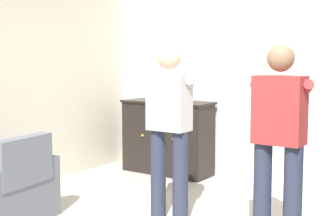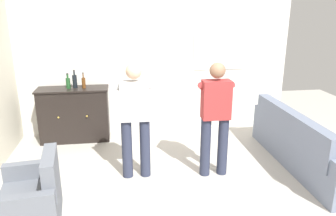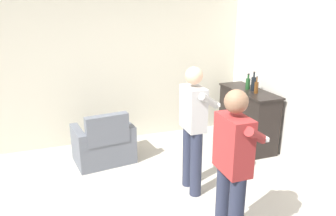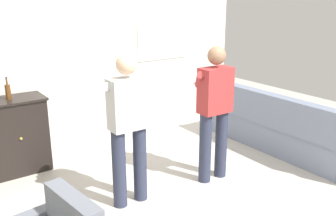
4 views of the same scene
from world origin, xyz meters
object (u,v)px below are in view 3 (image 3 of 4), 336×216
(armchair, at_px, (104,145))
(bottle_liquor_amber, at_px, (248,83))
(sideboard_cabinet, at_px, (247,117))
(person_standing_right, at_px, (233,165))
(bottle_wine_green, at_px, (256,87))
(person_standing_left, at_px, (194,124))
(bottle_spirits_clear, at_px, (253,83))

(armchair, relative_size, bottle_liquor_amber, 3.47)
(sideboard_cabinet, xyz_separation_m, person_standing_right, (2.19, -1.63, 0.44))
(bottle_wine_green, bearing_deg, person_standing_left, -60.77)
(bottle_wine_green, distance_m, bottle_spirits_clear, 0.17)
(person_standing_left, bearing_deg, sideboard_cabinet, 124.63)
(bottle_wine_green, height_order, bottle_spirits_clear, bottle_spirits_clear)
(person_standing_left, height_order, person_standing_right, same)
(bottle_wine_green, distance_m, bottle_liquor_amber, 0.27)
(bottle_liquor_amber, height_order, bottle_spirits_clear, bottle_spirits_clear)
(sideboard_cabinet, height_order, person_standing_left, person_standing_left)
(sideboard_cabinet, distance_m, bottle_spirits_clear, 0.62)
(bottle_spirits_clear, bearing_deg, bottle_liquor_amber, -164.04)
(bottle_spirits_clear, relative_size, person_standing_left, 0.19)
(armchair, xyz_separation_m, bottle_liquor_amber, (0.11, 2.49, 0.81))
(armchair, height_order, bottle_spirits_clear, bottle_spirits_clear)
(bottle_spirits_clear, bearing_deg, person_standing_right, -37.88)
(bottle_spirits_clear, bearing_deg, person_standing_left, -57.25)
(armchair, distance_m, person_standing_right, 2.59)
(armchair, distance_m, bottle_spirits_clear, 2.66)
(sideboard_cabinet, height_order, bottle_liquor_amber, bottle_liquor_amber)
(armchair, bearing_deg, person_standing_right, 20.07)
(person_standing_right, bearing_deg, armchair, -159.93)
(armchair, xyz_separation_m, person_standing_left, (1.22, 0.97, 0.65))
(sideboard_cabinet, bearing_deg, person_standing_right, -36.67)
(bottle_spirits_clear, xyz_separation_m, person_standing_right, (2.13, -1.66, -0.18))
(sideboard_cabinet, height_order, bottle_wine_green, bottle_wine_green)
(sideboard_cabinet, bearing_deg, armchair, -93.91)
(bottle_wine_green, height_order, bottle_liquor_amber, bottle_wine_green)
(bottle_liquor_amber, distance_m, person_standing_left, 1.89)
(armchair, relative_size, bottle_spirits_clear, 2.93)
(armchair, relative_size, sideboard_cabinet, 0.75)
(sideboard_cabinet, bearing_deg, bottle_liquor_amber, 179.60)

